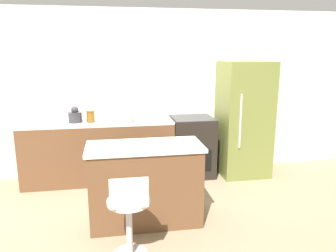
{
  "coord_description": "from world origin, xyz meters",
  "views": [
    {
      "loc": [
        -0.1,
        -4.57,
        1.96
      ],
      "look_at": [
        0.61,
        -0.37,
        0.98
      ],
      "focal_mm": 35.0,
      "sensor_mm": 36.0,
      "label": 1
    }
  ],
  "objects": [
    {
      "name": "wall_back",
      "position": [
        0.0,
        0.65,
        1.3
      ],
      "size": [
        8.0,
        0.06,
        2.6
      ],
      "color": "silver",
      "rests_on": "ground_plane"
    },
    {
      "name": "ground_plane",
      "position": [
        0.0,
        0.0,
        0.0
      ],
      "size": [
        14.0,
        14.0,
        0.0
      ],
      "primitive_type": "plane",
      "color": "#998466"
    },
    {
      "name": "refrigerator",
      "position": [
        1.94,
        0.26,
        0.9
      ],
      "size": [
        0.75,
        0.74,
        1.81
      ],
      "color": "olive",
      "rests_on": "ground_plane"
    },
    {
      "name": "back_counter",
      "position": [
        -0.34,
        0.32,
        0.47
      ],
      "size": [
        2.23,
        0.6,
        0.94
      ],
      "color": "brown",
      "rests_on": "ground_plane"
    },
    {
      "name": "kitchen_island",
      "position": [
        0.23,
        -1.05,
        0.47
      ],
      "size": [
        1.3,
        0.59,
        0.93
      ],
      "color": "brown",
      "rests_on": "ground_plane"
    },
    {
      "name": "canister_jar",
      "position": [
        -0.43,
        0.27,
        1.02
      ],
      "size": [
        0.13,
        0.13,
        0.16
      ],
      "color": "brown",
      "rests_on": "back_counter"
    },
    {
      "name": "oven_range",
      "position": [
        1.12,
        0.32,
        0.47
      ],
      "size": [
        0.66,
        0.61,
        0.94
      ],
      "color": "black",
      "rests_on": "ground_plane"
    },
    {
      "name": "stool_chair",
      "position": [
        0.01,
        -1.75,
        0.44
      ],
      "size": [
        0.4,
        0.4,
        0.88
      ],
      "color": "#B7B7BC",
      "rests_on": "ground_plane"
    },
    {
      "name": "mixing_bowl",
      "position": [
        0.09,
        0.27,
        0.99
      ],
      "size": [
        0.25,
        0.25,
        0.09
      ],
      "color": "#C1B28E",
      "rests_on": "back_counter"
    },
    {
      "name": "kettle",
      "position": [
        -0.65,
        0.27,
        1.04
      ],
      "size": [
        0.2,
        0.2,
        0.24
      ],
      "color": "#333338",
      "rests_on": "back_counter"
    }
  ]
}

